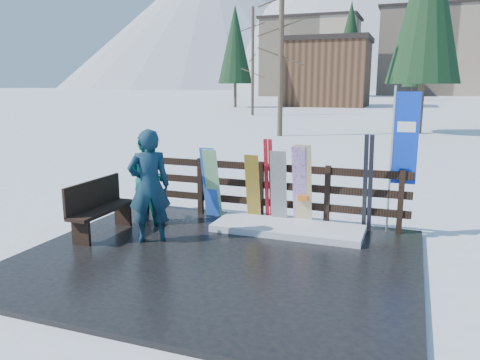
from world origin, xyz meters
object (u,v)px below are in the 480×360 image
at_px(snowboard_0, 210,183).
at_px(person_back, 148,177).
at_px(snowboard_3, 299,187).
at_px(snowboard_2, 253,188).
at_px(bench, 99,206).
at_px(snowboard_4, 279,188).
at_px(person_front, 149,186).
at_px(snowboard_1, 212,183).
at_px(rental_flag, 402,144).
at_px(snowboard_5, 303,186).

height_order(snowboard_0, person_back, person_back).
bearing_deg(snowboard_3, snowboard_0, -180.00).
xyz_separation_m(snowboard_0, snowboard_2, (0.90, 0.00, -0.05)).
relative_size(bench, snowboard_4, 1.05).
bearing_deg(snowboard_3, snowboard_4, -180.00).
distance_m(bench, snowboard_2, 2.85).
distance_m(snowboard_3, person_front, 2.74).
bearing_deg(snowboard_4, snowboard_0, 180.00).
relative_size(bench, snowboard_1, 1.05).
relative_size(snowboard_4, person_back, 0.82).
height_order(snowboard_2, person_front, person_front).
height_order(snowboard_2, rental_flag, rental_flag).
bearing_deg(person_back, rental_flag, -163.06).
relative_size(snowboard_3, rental_flag, 0.60).
relative_size(snowboard_1, snowboard_4, 1.00).
relative_size(snowboard_2, rental_flag, 0.52).
distance_m(bench, person_back, 1.13).
bearing_deg(snowboard_3, rental_flag, 8.81).
height_order(snowboard_1, person_front, person_front).
distance_m(snowboard_5, rental_flag, 1.88).
height_order(bench, person_back, person_back).
relative_size(snowboard_2, snowboard_4, 0.94).
xyz_separation_m(snowboard_0, person_front, (-0.36, -1.67, 0.24)).
relative_size(snowboard_0, person_back, 0.83).
relative_size(snowboard_2, snowboard_3, 0.86).
bearing_deg(snowboard_2, snowboard_4, 0.00).
bearing_deg(snowboard_0, snowboard_5, 0.00).
relative_size(snowboard_2, person_back, 0.77).
bearing_deg(person_front, snowboard_1, -138.84).
xyz_separation_m(snowboard_2, person_back, (-1.91, -0.67, 0.21)).
height_order(snowboard_5, person_front, person_front).
xyz_separation_m(rental_flag, person_back, (-4.55, -0.94, -0.73)).
bearing_deg(rental_flag, snowboard_5, -170.80).
bearing_deg(person_back, snowboard_0, -140.93).
relative_size(snowboard_2, person_front, 0.70).
bearing_deg(snowboard_0, snowboard_1, 0.00).
bearing_deg(person_front, snowboard_2, -161.89).
bearing_deg(snowboard_5, rental_flag, 9.20).
distance_m(bench, snowboard_1, 2.22).
bearing_deg(person_back, bench, 73.27).
distance_m(snowboard_1, snowboard_4, 1.36).
xyz_separation_m(snowboard_2, person_front, (-1.26, -1.67, 0.29)).
relative_size(snowboard_0, snowboard_5, 0.91).
distance_m(rental_flag, person_back, 4.71).
bearing_deg(snowboard_2, snowboard_1, 180.00).
height_order(snowboard_5, person_back, person_back).
distance_m(snowboard_0, snowboard_5, 1.89).
height_order(snowboard_0, snowboard_4, same).
bearing_deg(snowboard_5, bench, -153.14).
bearing_deg(bench, person_back, 68.00).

